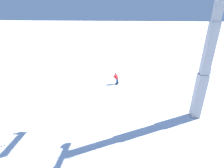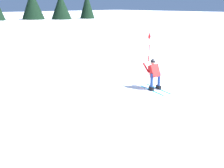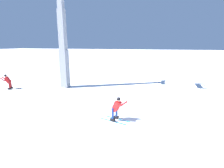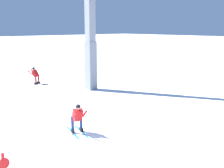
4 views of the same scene
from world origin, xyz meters
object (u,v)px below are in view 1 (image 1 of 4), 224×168
object	(u,v)px
trail_marker_pole	(91,63)
skier_distant_downhill	(209,67)
skier_carving_main	(116,78)
lift_tower_near	(207,59)

from	to	relation	value
trail_marker_pole	skier_distant_downhill	world-z (taller)	trail_marker_pole
skier_carving_main	lift_tower_near	distance (m)	9.99
skier_carving_main	lift_tower_near	size ratio (longest dim) A/B	0.15
lift_tower_near	skier_distant_downhill	world-z (taller)	lift_tower_near
lift_tower_near	trail_marker_pole	distance (m)	15.79
skier_carving_main	skier_distant_downhill	xyz separation A→B (m)	(-12.23, -4.84, 0.08)
skier_carving_main	lift_tower_near	xyz separation A→B (m)	(-6.88, 6.03, 4.02)
lift_tower_near	skier_distant_downhill	size ratio (longest dim) A/B	6.42
trail_marker_pole	skier_distant_downhill	bearing A→B (deg)	-179.84
lift_tower_near	trail_marker_pole	bearing A→B (deg)	-44.91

